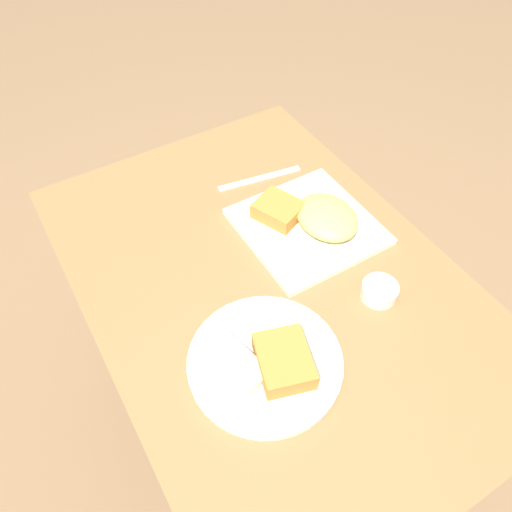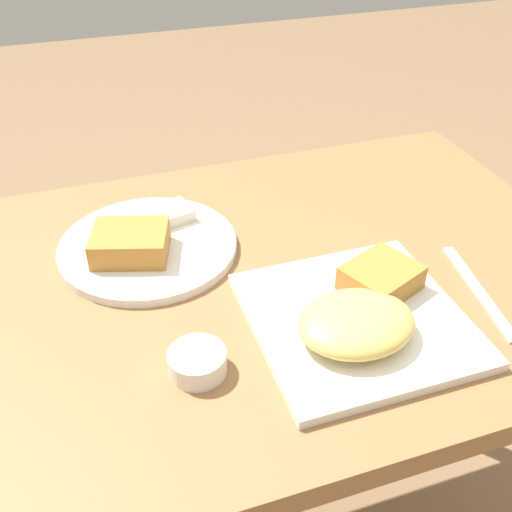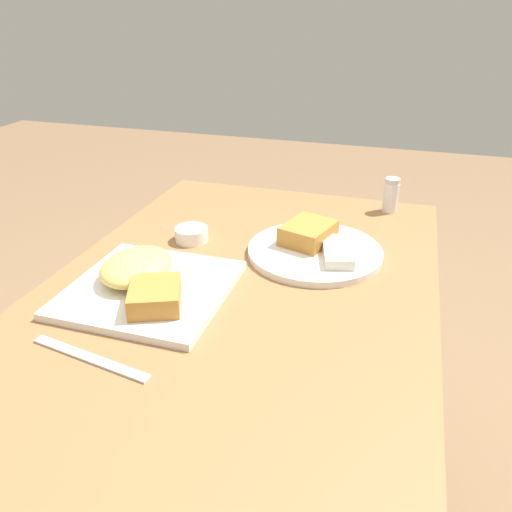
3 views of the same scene
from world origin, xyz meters
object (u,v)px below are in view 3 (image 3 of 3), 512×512
object	(u,v)px
plate_oval_far	(315,247)
butter_knife	(90,358)
salt_shaker	(391,197)
sauce_ramekin	(191,234)
plate_square_near	(145,281)

from	to	relation	value
plate_oval_far	butter_knife	xyz separation A→B (m)	(0.43, -0.24, -0.01)
salt_shaker	butter_knife	distance (m)	0.80
sauce_ramekin	salt_shaker	bearing A→B (deg)	126.94
salt_shaker	butter_knife	xyz separation A→B (m)	(0.70, -0.37, -0.03)
plate_square_near	plate_oval_far	world-z (taller)	plate_square_near
plate_square_near	salt_shaker	size ratio (longest dim) A/B	3.24
sauce_ramekin	butter_knife	bearing A→B (deg)	2.72
salt_shaker	plate_square_near	bearing A→B (deg)	-36.92
sauce_ramekin	salt_shaker	xyz separation A→B (m)	(-0.30, 0.39, 0.02)
plate_square_near	butter_knife	bearing A→B (deg)	3.40
salt_shaker	plate_oval_far	bearing A→B (deg)	-24.81
salt_shaker	butter_knife	bearing A→B (deg)	-27.94
plate_square_near	salt_shaker	world-z (taller)	salt_shaker
sauce_ramekin	plate_oval_far	bearing A→B (deg)	93.61
plate_square_near	butter_knife	size ratio (longest dim) A/B	1.31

